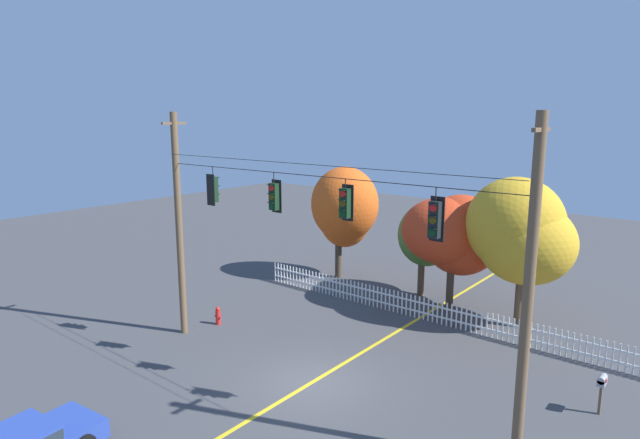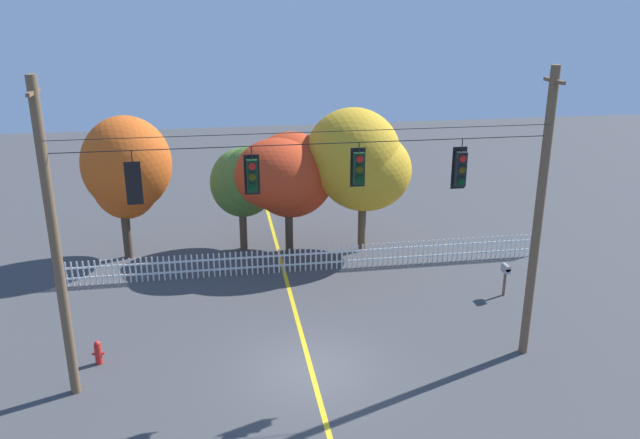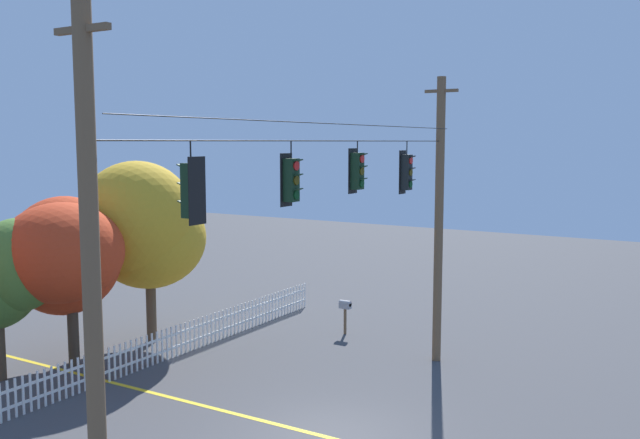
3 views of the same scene
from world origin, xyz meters
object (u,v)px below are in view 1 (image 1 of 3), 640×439
Objects in this scene: autumn_maple_near_fence at (345,209)px; autumn_oak_far_east at (452,233)px; roadside_mailbox at (602,383)px; autumn_maple_far_west at (520,233)px; traffic_signal_northbound_secondary at (345,203)px; traffic_signal_westbound_side at (435,220)px; traffic_signal_southbound_primary at (213,189)px; fire_hydrant at (218,316)px; autumn_maple_mid at (427,234)px; traffic_signal_eastbound_side at (274,196)px.

autumn_oak_far_east is at bearing -6.20° from autumn_maple_near_fence.
roadside_mailbox is (14.65, -6.60, -2.91)m from autumn_maple_near_fence.
roadside_mailbox is at bearing -50.57° from autumn_maple_far_west.
traffic_signal_northbound_secondary is 0.86× the size of traffic_signal_westbound_side.
traffic_signal_westbound_side is (9.21, 0.02, -0.03)m from traffic_signal_southbound_primary.
traffic_signal_westbound_side is at bearing 0.02° from traffic_signal_northbound_secondary.
traffic_signal_westbound_side is 12.59m from fire_hydrant.
autumn_maple_far_west is at bearing -10.39° from autumn_maple_mid.
autumn_maple_near_fence is at bearing 155.74° from roadside_mailbox.
traffic_signal_northbound_secondary is at bearing -149.10° from roadside_mailbox.
roadside_mailbox is at bearing 30.90° from traffic_signal_northbound_secondary.
traffic_signal_eastbound_side reaches higher than autumn_oak_far_east.
traffic_signal_southbound_primary is at bearing -179.83° from traffic_signal_northbound_secondary.
traffic_signal_northbound_secondary is at bearing 0.17° from traffic_signal_southbound_primary.
traffic_signal_northbound_secondary and traffic_signal_westbound_side have the same top height.
autumn_oak_far_east is at bearing -21.46° from autumn_maple_mid.
traffic_signal_southbound_primary is 6.40m from fire_hydrant.
traffic_signal_southbound_primary is 6.18m from traffic_signal_northbound_secondary.
traffic_signal_southbound_primary and traffic_signal_northbound_secondary have the same top height.
autumn_maple_near_fence is 10.08m from autumn_maple_far_west.
traffic_signal_southbound_primary reaches higher than autumn_maple_near_fence.
traffic_signal_southbound_primary and traffic_signal_eastbound_side have the same top height.
roadside_mailbox is (9.49, -6.51, -2.21)m from autumn_maple_mid.
fire_hydrant is at bearing 169.44° from traffic_signal_northbound_secondary.
autumn_oak_far_east is 0.84× the size of autumn_maple_far_west.
traffic_signal_westbound_side reaches higher than autumn_maple_far_west.
autumn_maple_mid is 1.81m from autumn_oak_far_east.
autumn_maple_near_fence is (-10.87, 10.68, -2.35)m from traffic_signal_westbound_side.
traffic_signal_eastbound_side is 1.09× the size of roadside_mailbox.
traffic_signal_northbound_secondary is at bearing -0.00° from traffic_signal_eastbound_side.
traffic_signal_eastbound_side is at bearing -179.99° from traffic_signal_westbound_side.
autumn_oak_far_east is at bearing 95.84° from traffic_signal_northbound_secondary.
autumn_maple_mid is 11.72m from roadside_mailbox.
traffic_signal_eastbound_side is 11.90m from roadside_mailbox.
traffic_signal_westbound_side reaches higher than autumn_maple_near_fence.
autumn_maple_mid is 3.82× the size of roadside_mailbox.
autumn_maple_far_west is at bearing 77.25° from traffic_signal_northbound_secondary.
fire_hydrant is (-0.15, -9.20, -3.56)m from autumn_maple_near_fence.
autumn_maple_near_fence is 9.86m from fire_hydrant.
autumn_maple_far_west is (10.03, -0.98, 0.18)m from autumn_maple_near_fence.
traffic_signal_northbound_secondary is (3.01, -0.00, 0.08)m from traffic_signal_eastbound_side.
traffic_signal_eastbound_side and traffic_signal_northbound_secondary have the same top height.
autumn_maple_far_west is at bearing -4.33° from autumn_oak_far_east.
traffic_signal_southbound_primary reaches higher than autumn_maple_mid.
traffic_signal_eastbound_side reaches higher than fire_hydrant.
autumn_maple_mid is at bearing -1.02° from autumn_maple_near_fence.
autumn_maple_mid is at bearing 71.70° from traffic_signal_southbound_primary.
fire_hydrant is (-10.18, -8.21, -3.74)m from autumn_maple_far_west.
traffic_signal_southbound_primary reaches higher than autumn_oak_far_east.
traffic_signal_westbound_side is at bearing -61.71° from autumn_maple_mid.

